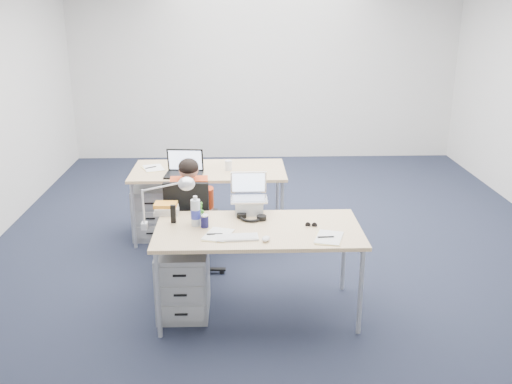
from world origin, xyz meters
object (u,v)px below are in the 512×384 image
(drawer_pedestal_far, at_px, (154,211))
(sunglasses, at_px, (311,225))
(seated_person, at_px, (191,212))
(dark_laptop, at_px, (183,163))
(can_koozie, at_px, (205,221))
(bear_figurine, at_px, (198,212))
(desk_lamp, at_px, (160,202))
(computer_mouse, at_px, (266,239))
(wireless_keyboard, at_px, (237,237))
(far_cup, at_px, (228,165))
(cordless_phone, at_px, (173,214))
(desk_near, at_px, (258,234))
(drawer_pedestal_near, at_px, (183,280))
(desk_far, at_px, (209,174))
(office_chair, at_px, (191,248))
(headphones, at_px, (251,216))
(book_stack, at_px, (166,208))
(water_bottle, at_px, (196,211))
(silver_laptop, at_px, (249,194))

(drawer_pedestal_far, distance_m, sunglasses, 2.25)
(seated_person, bearing_deg, dark_laptop, 97.11)
(can_koozie, relative_size, bear_figurine, 0.60)
(desk_lamp, bearing_deg, computer_mouse, 4.36)
(wireless_keyboard, height_order, far_cup, far_cup)
(desk_lamp, bearing_deg, can_koozie, 26.62)
(cordless_phone, bearing_deg, bear_figurine, 9.92)
(desk_near, relative_size, drawer_pedestal_near, 2.91)
(seated_person, distance_m, bear_figurine, 0.74)
(far_cup, bearing_deg, seated_person, -113.48)
(desk_far, height_order, office_chair, office_chair)
(cordless_phone, distance_m, dark_laptop, 1.29)
(seated_person, distance_m, headphones, 0.86)
(computer_mouse, xyz_separation_m, book_stack, (-0.80, 0.60, 0.03))
(drawer_pedestal_far, xyz_separation_m, bear_figurine, (0.59, -1.51, 0.54))
(water_bottle, bearing_deg, desk_lamp, -166.89)
(drawer_pedestal_near, bearing_deg, can_koozie, 3.63)
(seated_person, relative_size, cordless_phone, 7.35)
(computer_mouse, distance_m, desk_lamp, 0.86)
(seated_person, height_order, drawer_pedestal_near, seated_person)
(computer_mouse, bearing_deg, desk_far, 123.03)
(book_stack, height_order, sunglasses, book_stack)
(computer_mouse, relative_size, cordless_phone, 0.61)
(can_koozie, distance_m, water_bottle, 0.11)
(seated_person, height_order, book_stack, seated_person)
(desk_near, relative_size, drawer_pedestal_far, 2.91)
(can_koozie, height_order, sunglasses, can_koozie)
(office_chair, relative_size, computer_mouse, 10.41)
(office_chair, distance_m, can_koozie, 0.84)
(drawer_pedestal_near, bearing_deg, water_bottle, 23.57)
(bear_figurine, xyz_separation_m, book_stack, (-0.28, 0.20, -0.04))
(headphones, bearing_deg, dark_laptop, 137.12)
(desk_far, relative_size, headphones, 6.45)
(office_chair, height_order, bear_figurine, office_chair)
(silver_laptop, distance_m, cordless_phone, 0.65)
(book_stack, distance_m, sunglasses, 1.21)
(can_koozie, xyz_separation_m, far_cup, (0.16, 1.58, 0.00))
(can_koozie, height_order, dark_laptop, dark_laptop)
(drawer_pedestal_far, bearing_deg, cordless_phone, -75.54)
(wireless_keyboard, height_order, water_bottle, water_bottle)
(seated_person, xyz_separation_m, cordless_phone, (-0.08, -0.70, 0.25))
(drawer_pedestal_far, height_order, silver_laptop, silver_laptop)
(computer_mouse, xyz_separation_m, desk_lamp, (-0.80, 0.26, 0.20))
(cordless_phone, bearing_deg, drawer_pedestal_far, 110.67)
(sunglasses, bearing_deg, drawer_pedestal_near, -171.06)
(silver_laptop, bearing_deg, seated_person, 137.22)
(desk_far, xyz_separation_m, office_chair, (-0.13, -0.98, -0.42))
(drawer_pedestal_near, height_order, can_koozie, can_koozie)
(computer_mouse, distance_m, water_bottle, 0.63)
(wireless_keyboard, bearing_deg, seated_person, 108.72)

